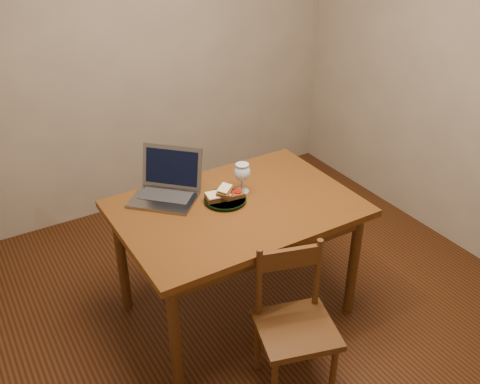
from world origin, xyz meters
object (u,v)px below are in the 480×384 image
milk_glass (242,178)px  laptop (168,184)px  plate (225,200)px  chair (295,319)px  table (237,218)px

milk_glass → laptop: size_ratio=0.38×
plate → milk_glass: size_ratio=1.32×
chair → milk_glass: size_ratio=2.56×
chair → laptop: bearing=120.3°
table → chair: chair is taller
chair → milk_glass: bearing=95.3°
chair → laptop: size_ratio=0.97×
chair → plate: bearing=105.6°
table → laptop: size_ratio=2.74×
chair → plate: size_ratio=1.94×
plate → chair: bearing=-90.8°
table → chair: (-0.04, -0.63, -0.22)m
plate → laptop: size_ratio=0.50×
laptop → plate: bearing=0.3°
table → chair: size_ratio=2.82×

